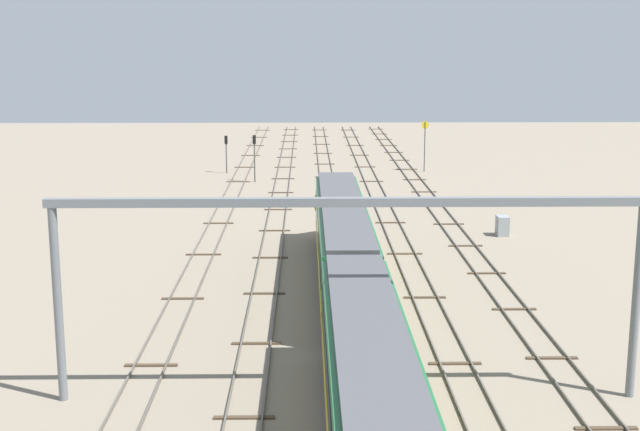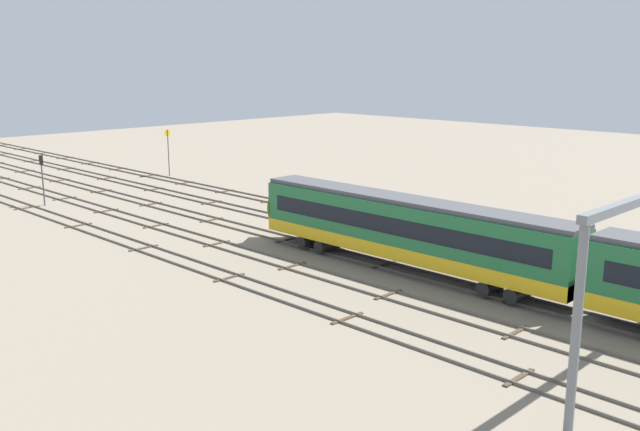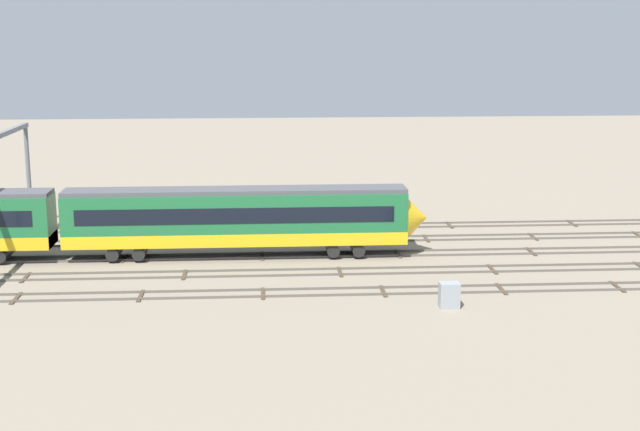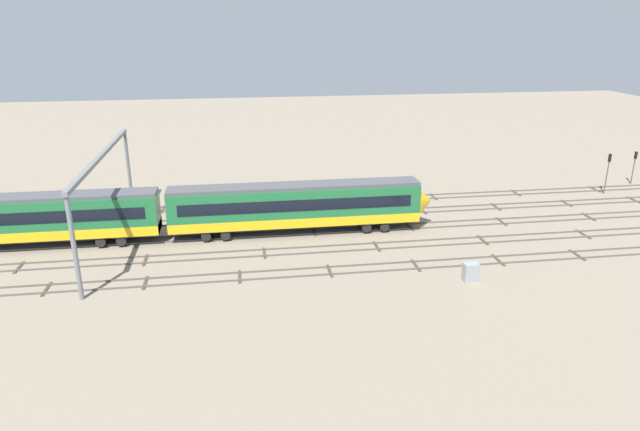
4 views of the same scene
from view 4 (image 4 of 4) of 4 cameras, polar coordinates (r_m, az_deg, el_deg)
The scene contains 10 objects.
ground_plane at distance 55.45m, azimuth -0.60°, elevation -1.68°, with size 201.59×201.59×0.00m, color gray.
track_near_foreground at distance 47.02m, azimuth 0.99°, elevation -5.59°, with size 185.59×2.40×0.16m.
track_second_near at distance 51.18m, azimuth 0.13°, elevation -3.44°, with size 185.59×2.40×0.16m.
track_with_train at distance 55.43m, azimuth -0.60°, elevation -1.61°, with size 185.59×2.40×0.16m.
track_second_far at distance 59.72m, azimuth -1.22°, elevation -0.04°, with size 185.59×2.40×0.16m.
track_far_background at distance 64.06m, azimuth -1.75°, elevation 1.31°, with size 185.59×2.40×0.16m.
overhead_gantry at distance 54.72m, azimuth -21.03°, elevation 4.02°, with size 0.40×24.05×8.43m.
signal_light_trackside_approach at distance 81.26m, azimuth 29.19°, elevation 4.68°, with size 0.31×0.32×4.14m.
signal_light_trackside_departure at distance 74.88m, azimuth 27.10°, elevation 4.29°, with size 0.31×0.32×4.86m.
relay_cabinet at distance 46.74m, azimuth 14.98°, elevation -5.54°, with size 1.18×0.85×1.49m.
Camera 4 is at (-7.17, -51.27, 19.88)m, focal length 31.67 mm.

